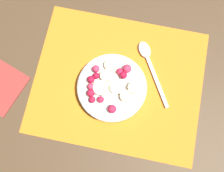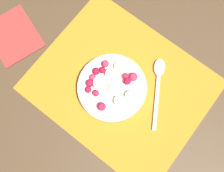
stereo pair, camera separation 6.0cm
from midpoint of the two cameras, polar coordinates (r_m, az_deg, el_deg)
name	(u,v)px [view 2 (the right image)]	position (r m, az deg, el deg)	size (l,w,h in m)	color
ground_plane	(121,85)	(0.65, 4.67, -0.39)	(3.00, 3.00, 0.00)	#4C3823
placemat	(121,85)	(0.64, 4.69, -0.34)	(0.43, 0.35, 0.01)	orange
fruit_bowl	(112,87)	(0.62, 2.71, -0.86)	(0.17, 0.17, 0.05)	silver
spoon	(158,78)	(0.66, 13.14, 1.20)	(0.11, 0.17, 0.01)	silver
napkin	(13,35)	(0.72, -19.46, 10.35)	(0.18, 0.16, 0.01)	#A3332D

